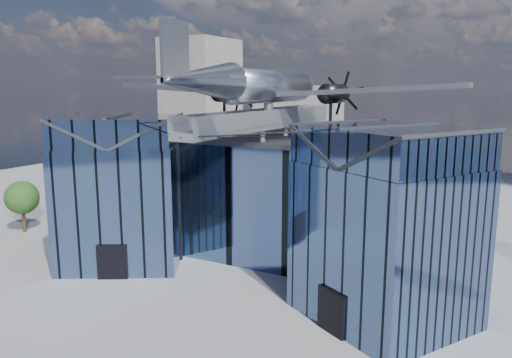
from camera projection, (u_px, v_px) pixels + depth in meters
The scene contains 5 objects.
ground_plane at pixel (243, 279), 36.66m from camera, with size 120.00×120.00×0.00m, color gray.
museum at pixel (278, 191), 40.65m from camera, with size 32.88×24.50×17.60m.
bg_towers at pixel (413, 112), 77.66m from camera, with size 77.00×24.50×26.00m.
tree_plaza_w at pixel (22, 198), 48.01m from camera, with size 3.55×3.55×5.00m.
tree_side_w at pixel (121, 181), 54.24m from camera, with size 4.40×4.40×5.69m.
Camera 1 is at (17.46, -29.95, 14.07)m, focal length 35.00 mm.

